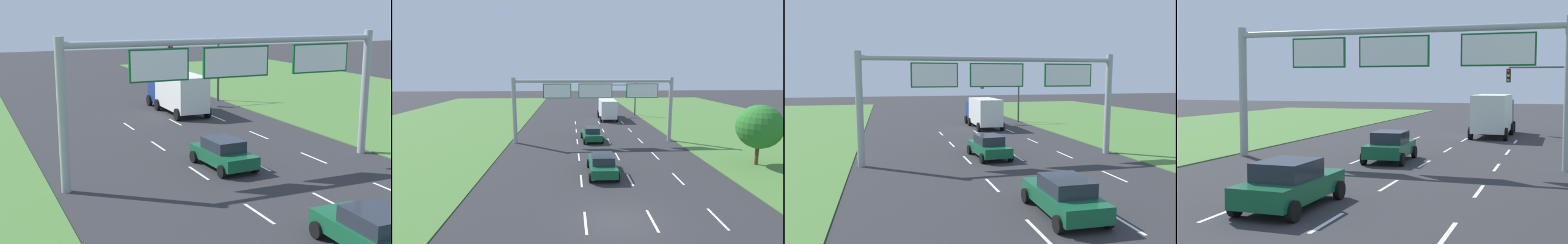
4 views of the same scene
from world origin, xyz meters
The scene contains 5 objects.
car_near_red centered at (-0.16, 18.40, 0.78)m, with size 2.33×4.23×1.53m.
car_mid_lane centered at (-0.12, 7.34, 0.79)m, with size 2.22×4.46×1.56m.
box_truck centered at (3.37, 33.59, 1.70)m, with size 2.76×7.93×3.14m.
sign_gantry centered at (0.23, 17.81, 4.97)m, with size 17.24×0.44×7.00m.
traffic_light_mast centered at (6.69, 36.96, 3.87)m, with size 4.76×0.49×5.60m.
Camera 1 is at (-12.50, -6.01, 8.23)m, focal length 50.00 mm.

